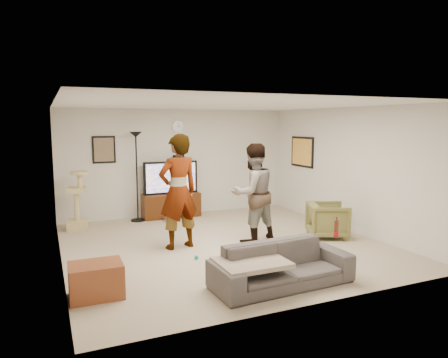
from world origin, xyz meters
name	(u,v)px	position (x,y,z in m)	size (l,w,h in m)	color
floor	(224,245)	(0.00, 0.00, -0.01)	(5.50, 5.50, 0.02)	tan
ceiling	(224,104)	(0.00, 0.00, 2.51)	(5.50, 5.50, 0.02)	white
wall_back	(178,162)	(0.00, 2.75, 1.25)	(5.50, 0.04, 2.50)	silver
wall_front	(318,203)	(0.00, -2.75, 1.25)	(5.50, 0.04, 2.50)	silver
wall_left	(58,185)	(-2.75, 0.00, 1.25)	(0.04, 5.50, 2.50)	silver
wall_right	(347,169)	(2.75, 0.00, 1.25)	(0.04, 5.50, 2.50)	silver
wall_clock	(178,127)	(0.00, 2.72, 2.10)	(0.26, 0.26, 0.04)	white
wall_speaker	(179,157)	(0.00, 2.69, 1.38)	(0.25, 0.10, 0.10)	black
picture_back	(104,150)	(-1.70, 2.73, 1.60)	(0.42, 0.03, 0.52)	brown
picture_right	(302,152)	(2.73, 1.60, 1.50)	(0.03, 0.78, 0.62)	#F0A23F
tv_stand	(171,205)	(-0.26, 2.50, 0.28)	(1.33, 0.45, 0.56)	#391B09
console_box	(173,219)	(-0.33, 2.11, 0.04)	(0.40, 0.30, 0.07)	#B2B2C0
tv	(171,177)	(-0.26, 2.50, 0.93)	(1.27, 0.08, 0.75)	black
tv_screen	(171,178)	(-0.26, 2.46, 0.93)	(1.16, 0.01, 0.66)	#D79E4F
floor_lamp	(137,177)	(-1.05, 2.43, 1.00)	(0.32, 0.32, 1.99)	black
cat_tree	(76,201)	(-2.36, 2.15, 0.61)	(0.39, 0.39, 1.22)	#CAB87E
person_left	(178,192)	(-0.81, 0.12, 1.00)	(0.73, 0.48, 2.00)	gray
person_right	(253,193)	(0.55, -0.06, 0.91)	(0.88, 0.69, 1.82)	#424D95
sofa	(282,265)	(-0.05, -2.07, 0.28)	(1.94, 0.76, 0.57)	#474240
throw_blanket	(252,263)	(-0.51, -2.07, 0.38)	(0.90, 0.70, 0.06)	tan
beer_bottle	(336,229)	(0.84, -2.07, 0.69)	(0.06, 0.06, 0.25)	#582517
armchair	(328,220)	(2.02, -0.35, 0.33)	(0.71, 0.73, 0.66)	brown
side_table	(96,280)	(-2.40, -1.46, 0.22)	(0.65, 0.49, 0.44)	brown
toy_ball	(196,257)	(-0.75, -0.60, 0.03)	(0.07, 0.07, 0.07)	#029478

